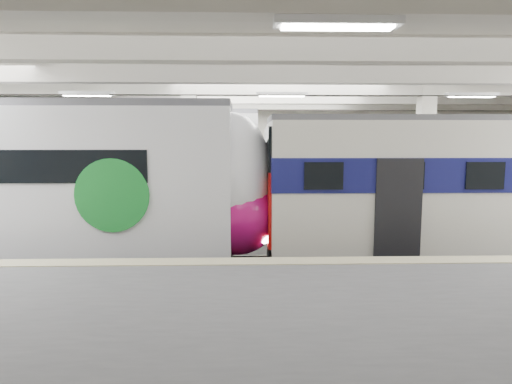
{
  "coord_description": "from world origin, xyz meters",
  "views": [
    {
      "loc": [
        -1.17,
        -11.52,
        3.46
      ],
      "look_at": [
        -0.83,
        1.0,
        2.0
      ],
      "focal_mm": 30.0,
      "sensor_mm": 36.0,
      "label": 1
    }
  ],
  "objects": [
    {
      "name": "station_hall",
      "position": [
        0.0,
        -1.74,
        3.24
      ],
      "size": [
        36.0,
        24.0,
        5.75
      ],
      "color": "black",
      "rests_on": "ground"
    },
    {
      "name": "far_train",
      "position": [
        -8.0,
        5.5,
        2.41
      ],
      "size": [
        14.79,
        3.3,
        4.67
      ],
      "rotation": [
        0.0,
        0.0,
        -0.02
      ],
      "color": "white",
      "rests_on": "ground"
    },
    {
      "name": "older_rer",
      "position": [
        5.6,
        0.0,
        2.18
      ],
      "size": [
        12.43,
        2.75,
        4.15
      ],
      "color": "silver",
      "rests_on": "ground"
    },
    {
      "name": "modern_emu",
      "position": [
        -6.6,
        -0.0,
        2.21
      ],
      "size": [
        13.99,
        2.89,
        4.5
      ],
      "color": "white",
      "rests_on": "ground"
    }
  ]
}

